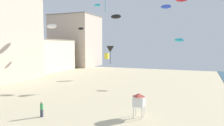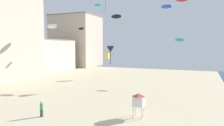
{
  "view_description": "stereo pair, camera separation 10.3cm",
  "coord_description": "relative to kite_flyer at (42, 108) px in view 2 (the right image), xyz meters",
  "views": [
    {
      "loc": [
        16.27,
        -9.74,
        7.45
      ],
      "look_at": [
        5.65,
        15.82,
        5.27
      ],
      "focal_mm": 34.59,
      "sensor_mm": 36.0,
      "label": 1
    },
    {
      "loc": [
        16.37,
        -9.71,
        7.45
      ],
      "look_at": [
        5.65,
        15.82,
        5.27
      ],
      "focal_mm": 34.59,
      "sensor_mm": 36.0,
      "label": 2
    }
  ],
  "objects": [
    {
      "name": "lifeguard_stand",
      "position": [
        9.51,
        3.74,
        0.92
      ],
      "size": [
        1.1,
        1.1,
        2.55
      ],
      "rotation": [
        0.0,
        0.0,
        -0.23
      ],
      "color": "white",
      "rests_on": "ground"
    },
    {
      "name": "kite_black_parafoil",
      "position": [
        -10.11,
        25.17,
        10.49
      ],
      "size": [
        1.49,
        0.41,
        0.58
      ],
      "color": "black"
    },
    {
      "name": "kite_black_delta",
      "position": [
        0.34,
        17.65,
        5.96
      ],
      "size": [
        1.41,
        1.41,
        3.22
      ],
      "color": "black"
    },
    {
      "name": "kite_black_parafoil_2",
      "position": [
        -2.78,
        28.3,
        13.2
      ],
      "size": [
        2.48,
        0.69,
        0.96
      ],
      "color": "black"
    },
    {
      "name": "kite_cyan_parafoil_2",
      "position": [
        11.2,
        27.19,
        7.74
      ],
      "size": [
        1.78,
        0.5,
        0.69
      ],
      "color": "#2DB7CC"
    },
    {
      "name": "boardwalk_hotel_mid",
      "position": [
        -28.57,
        35.32,
        3.77
      ],
      "size": [
        11.36,
        15.38,
        9.36
      ],
      "color": "beige",
      "rests_on": "ground"
    },
    {
      "name": "kite_cyan_parafoil",
      "position": [
        -5.31,
        23.97,
        15.18
      ],
      "size": [
        1.49,
        0.41,
        0.58
      ],
      "color": "#2DB7CC"
    },
    {
      "name": "boardwalk_hotel_far",
      "position": [
        -28.57,
        52.24,
        8.48
      ],
      "size": [
        16.21,
        13.68,
        18.79
      ],
      "color": "#C6B29E",
      "rests_on": "ground"
    },
    {
      "name": "kite_blue_parafoil",
      "position": [
        8.18,
        29.26,
        14.82
      ],
      "size": [
        2.2,
        0.61,
        0.85
      ],
      "color": "blue"
    },
    {
      "name": "kite_flyer",
      "position": [
        0.0,
        0.0,
        0.0
      ],
      "size": [
        0.34,
        0.34,
        1.64
      ],
      "rotation": [
        0.0,
        0.0,
        4.54
      ],
      "color": "#383D4C",
      "rests_on": "ground"
    },
    {
      "name": "kite_white_parafoil",
      "position": [
        -14.05,
        19.87,
        10.71
      ],
      "size": [
        2.46,
        0.68,
        0.95
      ],
      "color": "white"
    },
    {
      "name": "kite_yellow_box",
      "position": [
        -4.85,
        27.79,
        4.22
      ],
      "size": [
        0.85,
        0.85,
        1.33
      ],
      "color": "yellow"
    }
  ]
}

